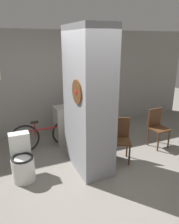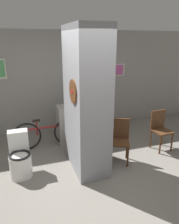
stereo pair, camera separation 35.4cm
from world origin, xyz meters
The scene contains 9 objects.
ground_plane centered at (0.00, 0.00, 0.00)m, with size 14.00×14.00×0.00m, color slate.
wall_back centered at (0.00, 2.63, 1.30)m, with size 8.00×0.09×2.60m.
pillar_center centered at (-0.07, 0.58, 1.30)m, with size 0.61×1.15×2.60m.
counter_shelf centered at (0.24, 1.70, 0.45)m, with size 1.29×0.44×0.90m.
toilet centered at (-1.30, 0.65, 0.33)m, with size 0.39×0.55×0.79m.
chair_near_pillar centered at (0.61, 0.52, 0.48)m, with size 0.50×0.50×0.87m.
chair_by_doorway centered at (1.71, 0.72, 0.48)m, with size 0.40×0.40×0.87m.
bicycle centered at (-0.66, 1.59, 0.33)m, with size 1.56×0.42×0.69m.
bottle_tall centered at (0.29, 1.68, 1.02)m, with size 0.07×0.07×0.32m.
Camera 2 is at (-1.23, -3.03, 2.35)m, focal length 35.00 mm.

